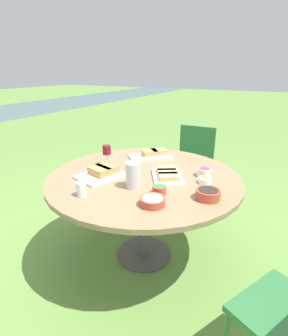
{
  "coord_description": "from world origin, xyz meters",
  "views": [
    {
      "loc": [
        -1.67,
        -0.9,
        1.54
      ],
      "look_at": [
        0.0,
        0.0,
        0.82
      ],
      "focal_mm": 28.0,
      "sensor_mm": 36.0,
      "label": 1
    }
  ],
  "objects_px": {
    "dining_table": "(144,185)",
    "wine_glass": "(107,151)",
    "water_pitcher": "(133,175)",
    "chair_near_right": "(193,157)"
  },
  "relations": [
    {
      "from": "water_pitcher",
      "to": "wine_glass",
      "type": "bearing_deg",
      "value": 56.47
    },
    {
      "from": "dining_table",
      "to": "chair_near_right",
      "type": "height_order",
      "value": "chair_near_right"
    },
    {
      "from": "chair_near_right",
      "to": "water_pitcher",
      "type": "xyz_separation_m",
      "value": [
        -1.53,
        -0.05,
        0.33
      ]
    },
    {
      "from": "water_pitcher",
      "to": "wine_glass",
      "type": "relative_size",
      "value": 1.03
    },
    {
      "from": "chair_near_right",
      "to": "water_pitcher",
      "type": "bearing_deg",
      "value": -178.2
    },
    {
      "from": "chair_near_right",
      "to": "wine_glass",
      "type": "relative_size",
      "value": 5.0
    },
    {
      "from": "chair_near_right",
      "to": "water_pitcher",
      "type": "relative_size",
      "value": 4.86
    },
    {
      "from": "chair_near_right",
      "to": "water_pitcher",
      "type": "height_order",
      "value": "water_pitcher"
    },
    {
      "from": "dining_table",
      "to": "wine_glass",
      "type": "height_order",
      "value": "wine_glass"
    },
    {
      "from": "wine_glass",
      "to": "water_pitcher",
      "type": "bearing_deg",
      "value": -123.53
    }
  ]
}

